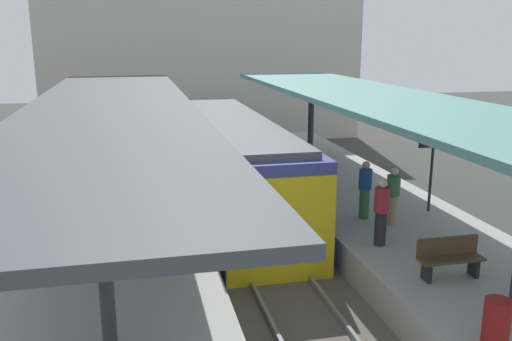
% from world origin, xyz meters
% --- Properties ---
extents(ground_plane, '(80.00, 80.00, 0.00)m').
position_xyz_m(ground_plane, '(0.00, 0.00, 0.00)').
color(ground_plane, '#383835').
extents(platform_left, '(4.40, 28.00, 1.00)m').
position_xyz_m(platform_left, '(-3.80, 0.00, 0.50)').
color(platform_left, '#9E9E99').
rests_on(platform_left, ground_plane).
extents(platform_right, '(4.40, 28.00, 1.00)m').
position_xyz_m(platform_right, '(3.80, 0.00, 0.50)').
color(platform_right, '#9E9E99').
rests_on(platform_right, ground_plane).
extents(track_ballast, '(3.20, 28.00, 0.20)m').
position_xyz_m(track_ballast, '(0.00, 0.00, 0.10)').
color(track_ballast, '#59544C').
rests_on(track_ballast, ground_plane).
extents(rail_near_side, '(0.08, 28.00, 0.14)m').
position_xyz_m(rail_near_side, '(-0.72, 0.00, 0.27)').
color(rail_near_side, slate).
rests_on(rail_near_side, track_ballast).
extents(rail_far_side, '(0.08, 28.00, 0.14)m').
position_xyz_m(rail_far_side, '(0.72, 0.00, 0.27)').
color(rail_far_side, slate).
rests_on(rail_far_side, track_ballast).
extents(commuter_train, '(2.78, 12.45, 3.10)m').
position_xyz_m(commuter_train, '(0.00, 4.59, 1.73)').
color(commuter_train, '#38428C').
rests_on(commuter_train, track_ballast).
extents(canopy_left, '(4.18, 21.00, 3.26)m').
position_xyz_m(canopy_left, '(-3.80, 1.40, 4.14)').
color(canopy_left, '#333335').
rests_on(canopy_left, platform_left).
extents(canopy_right, '(4.18, 21.00, 3.26)m').
position_xyz_m(canopy_right, '(3.80, 1.40, 4.14)').
color(canopy_right, '#333335').
rests_on(canopy_right, platform_right).
extents(platform_bench, '(1.40, 0.41, 0.86)m').
position_xyz_m(platform_bench, '(3.07, -3.72, 1.46)').
color(platform_bench, black).
rests_on(platform_bench, platform_right).
extents(platform_sign, '(0.90, 0.08, 2.21)m').
position_xyz_m(platform_sign, '(5.01, 0.43, 2.62)').
color(platform_sign, '#262628').
rests_on(platform_sign, platform_right).
extents(litter_bin, '(0.44, 0.44, 0.80)m').
position_xyz_m(litter_bin, '(2.38, -6.21, 1.40)').
color(litter_bin, maroon).
rests_on(litter_bin, platform_right).
extents(passenger_near_bench, '(0.36, 0.36, 1.67)m').
position_xyz_m(passenger_near_bench, '(2.46, -1.70, 1.87)').
color(passenger_near_bench, '#232328').
rests_on(passenger_near_bench, platform_right).
extents(passenger_mid_platform, '(0.36, 0.36, 1.64)m').
position_xyz_m(passenger_mid_platform, '(2.90, 0.23, 1.85)').
color(passenger_mid_platform, '#386B3D').
rests_on(passenger_mid_platform, platform_right).
extents(passenger_far_end, '(0.36, 0.36, 1.59)m').
position_xyz_m(passenger_far_end, '(3.41, -0.42, 1.82)').
color(passenger_far_end, '#998460').
rests_on(passenger_far_end, platform_right).
extents(station_building_backdrop, '(18.00, 6.00, 11.00)m').
position_xyz_m(station_building_backdrop, '(0.92, 20.00, 5.50)').
color(station_building_backdrop, beige).
rests_on(station_building_backdrop, ground_plane).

